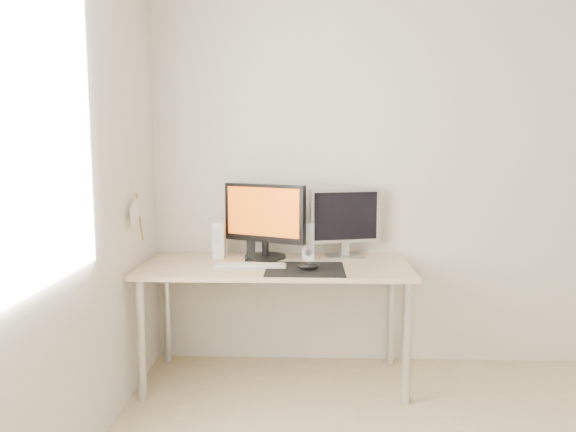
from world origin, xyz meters
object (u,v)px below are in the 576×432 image
object	(u,v)px
mouse	(308,266)
second_monitor	(345,219)
speaker_left	(219,240)
keyboard	(250,266)
speaker_right	(308,241)
phone_dock	(251,255)
desk	(276,277)
main_monitor	(264,218)

from	to	relation	value
mouse	second_monitor	bearing A→B (deg)	59.80
second_monitor	speaker_left	size ratio (longest dim) A/B	1.95
speaker_left	keyboard	bearing A→B (deg)	-48.82
mouse	keyboard	bearing A→B (deg)	165.93
second_monitor	keyboard	distance (m)	0.69
speaker_right	phone_dock	xyz separation A→B (m)	(-0.35, -0.06, -0.08)
desk	phone_dock	xyz separation A→B (m)	(-0.16, 0.09, 0.12)
main_monitor	keyboard	size ratio (longest dim) A/B	1.23
mouse	desk	world-z (taller)	mouse
second_monitor	speaker_right	xyz separation A→B (m)	(-0.23, -0.07, -0.13)
speaker_left	phone_dock	world-z (taller)	speaker_left
mouse	speaker_right	bearing A→B (deg)	90.12
desk	keyboard	bearing A→B (deg)	-148.26
keyboard	phone_dock	xyz separation A→B (m)	(-0.01, 0.18, 0.03)
main_monitor	speaker_right	distance (m)	0.31
main_monitor	speaker_right	xyz separation A→B (m)	(0.27, -0.01, -0.14)
speaker_right	phone_dock	bearing A→B (deg)	-170.37
second_monitor	main_monitor	bearing A→B (deg)	-173.62
phone_dock	main_monitor	bearing A→B (deg)	42.71
speaker_left	keyboard	size ratio (longest dim) A/B	0.54
speaker_left	keyboard	xyz separation A→B (m)	(0.22, -0.25, -0.11)
mouse	phone_dock	distance (m)	0.44
mouse	speaker_left	bearing A→B (deg)	148.98
main_monitor	mouse	bearing A→B (deg)	-50.93
main_monitor	phone_dock	distance (m)	0.24
keyboard	second_monitor	bearing A→B (deg)	28.45
speaker_left	speaker_right	bearing A→B (deg)	-1.31
desk	mouse	bearing A→B (deg)	-41.73
second_monitor	phone_dock	xyz separation A→B (m)	(-0.58, -0.13, -0.20)
speaker_right	mouse	bearing A→B (deg)	-89.88
keyboard	phone_dock	distance (m)	0.18
mouse	speaker_left	xyz separation A→B (m)	(-0.56, 0.34, 0.09)
mouse	speaker_right	distance (m)	0.34
keyboard	mouse	bearing A→B (deg)	-14.07
speaker_right	keyboard	xyz separation A→B (m)	(-0.34, -0.24, -0.11)
desk	keyboard	xyz separation A→B (m)	(-0.14, -0.09, 0.09)
mouse	speaker_left	world-z (taller)	speaker_left
main_monitor	desk	bearing A→B (deg)	-64.37
desk	speaker_left	xyz separation A→B (m)	(-0.36, 0.16, 0.19)
desk	main_monitor	world-z (taller)	main_monitor
phone_dock	speaker_right	bearing A→B (deg)	9.63
mouse	main_monitor	bearing A→B (deg)	129.07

